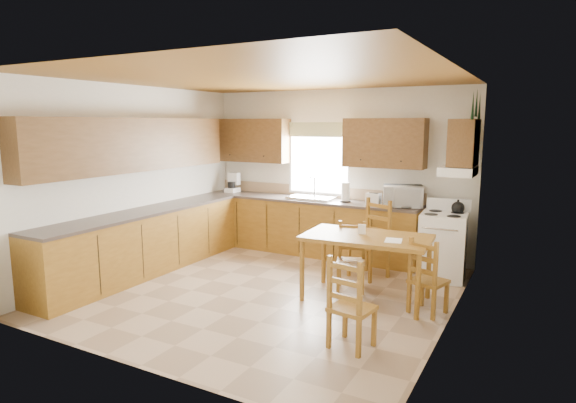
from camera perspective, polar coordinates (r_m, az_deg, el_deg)
The scene contains 35 objects.
floor at distance 6.35m, azimuth -2.52°, elevation -10.57°, with size 4.50×4.50×0.00m, color tan.
ceiling at distance 6.00m, azimuth -2.71°, elevation 14.46°, with size 4.50×4.50×0.00m, color brown.
wall_left at distance 7.44m, azimuth -17.66°, elevation 2.61°, with size 4.50×4.50×0.00m, color silver.
wall_right at distance 5.25m, azimuth 18.94°, elevation -0.07°, with size 4.50×4.50×0.00m, color silver.
wall_back at distance 8.03m, azimuth 5.70°, elevation 3.47°, with size 4.50×4.50×0.00m, color silver.
wall_front at distance 4.29m, azimuth -18.29°, elevation -2.04°, with size 4.50×4.50×0.00m, color silver.
lower_cab_back at distance 8.06m, azimuth 2.30°, elevation -3.03°, with size 3.75×0.60×0.88m, color #8C5F1F.
lower_cab_left at distance 7.28m, azimuth -16.51°, elevation -4.76°, with size 0.60×3.60×0.88m, color #8C5F1F.
counter_back at distance 7.97m, azimuth 2.33°, elevation 0.20°, with size 3.75×0.63×0.04m, color #483D38.
counter_left at distance 7.18m, azimuth -16.68°, elevation -1.19°, with size 0.63×3.60×0.04m, color #483D38.
backsplash at distance 8.21m, azimuth 3.22°, elevation 1.24°, with size 3.75×0.01×0.18m, color #A08361.
upper_cab_back_left at distance 8.57m, azimuth -4.34°, elevation 7.23°, with size 1.41×0.33×0.75m, color brown.
upper_cab_back_right at distance 7.55m, azimuth 11.36°, elevation 6.81°, with size 1.25×0.33×0.75m, color brown.
upper_cab_left at distance 7.18m, azimuth -17.80°, elevation 6.43°, with size 0.33×3.60×0.75m, color brown.
upper_cab_stove at distance 6.85m, azimuth 20.11°, elevation 6.57°, with size 0.33×0.62×0.62m, color brown.
range_hood at distance 6.88m, azimuth 19.53°, elevation 3.44°, with size 0.44×0.62×0.12m, color white.
window_frame at distance 8.11m, azimuth 3.68°, elevation 4.97°, with size 1.13×0.02×1.18m, color white.
window_pane at distance 8.10m, azimuth 3.66°, elevation 4.96°, with size 1.05×0.01×1.10m, color white.
window_valance at distance 8.06m, azimuth 3.62°, elevation 8.50°, with size 1.19×0.01×0.24m, color #526E36.
sink_basin at distance 7.93m, azimuth 2.81°, elevation 0.44°, with size 0.75×0.45×0.04m, color silver.
pine_decal_a at distance 6.51m, azimuth 21.08°, elevation 10.63°, with size 0.22×0.22×0.36m, color #143B1F.
pine_decal_b at distance 6.83m, azimuth 21.46°, elevation 10.86°, with size 0.22×0.22×0.36m, color #143B1F.
pine_decal_c at distance 7.15m, azimuth 21.76°, elevation 10.42°, with size 0.22×0.22×0.36m, color #143B1F.
stove at distance 7.09m, azimuth 17.86°, elevation -5.11°, with size 0.61×0.63×0.90m, color white.
coffeemaker at distance 8.76m, azimuth -6.63°, elevation 2.11°, with size 0.18×0.22×0.31m, color white.
paper_towel at distance 7.67m, azimuth 6.83°, elevation 1.10°, with size 0.13×0.13×0.31m, color white.
toaster at distance 7.48m, azimuth 10.10°, elevation 0.30°, with size 0.21×0.14×0.17m, color white.
microwave at distance 7.38m, azimuth 13.44°, elevation 0.63°, with size 0.53×0.38×0.32m, color white.
dining_table at distance 6.03m, azimuth 9.21°, elevation -7.75°, with size 1.51×0.86×0.81m, color #8C5F1F.
chair_near_left at distance 4.76m, azimuth 7.61°, elevation -11.72°, with size 0.38×0.37×0.92m, color #8C5F1F.
chair_near_right at distance 5.76m, azimuth 16.34°, elevation -8.46°, with size 0.37×0.35×0.88m, color #8C5F1F.
chair_far_left at distance 6.31m, azimuth 7.50°, elevation -6.58°, with size 0.37×0.35×0.88m, color #8C5F1F.
chair_far_right at distance 6.86m, azimuth 9.58°, elevation -4.45°, with size 0.46×0.44×1.09m, color #8C5F1F.
table_paper at distance 5.74m, azimuth 12.39°, elevation -4.53°, with size 0.19×0.25×0.00m, color white.
table_card at distance 5.98m, azimuth 8.75°, elevation -3.27°, with size 0.09×0.02×0.12m, color white.
Camera 1 is at (3.08, -5.12, 2.16)m, focal length 30.00 mm.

